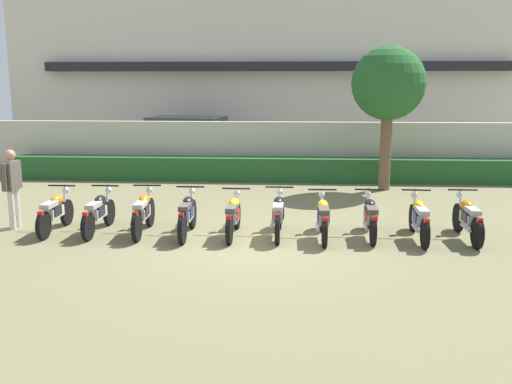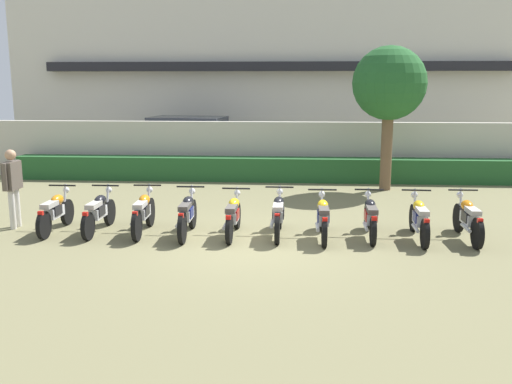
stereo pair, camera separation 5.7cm
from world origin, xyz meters
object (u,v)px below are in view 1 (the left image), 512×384
at_px(inspector_person, 12,182).
at_px(motorcycle_in_row_9, 468,218).
at_px(motorcycle_in_row_5, 278,215).
at_px(motorcycle_in_row_1, 98,212).
at_px(motorcycle_in_row_2, 143,212).
at_px(motorcycle_in_row_3, 187,214).
at_px(motorcycle_in_row_7, 370,217).
at_px(motorcycle_in_row_4, 233,215).
at_px(parked_car, 191,142).
at_px(motorcycle_in_row_0, 55,212).
at_px(tree_near_inspector, 388,85).
at_px(motorcycle_in_row_8, 419,218).
at_px(motorcycle_in_row_6, 323,217).

bearing_deg(inspector_person, motorcycle_in_row_9, -1.93).
bearing_deg(motorcycle_in_row_5, motorcycle_in_row_1, 89.83).
height_order(motorcycle_in_row_2, motorcycle_in_row_5, same).
relative_size(motorcycle_in_row_2, motorcycle_in_row_5, 1.02).
xyz_separation_m(motorcycle_in_row_3, motorcycle_in_row_7, (3.79, 0.12, -0.02)).
relative_size(motorcycle_in_row_4, inspector_person, 1.05).
bearing_deg(inspector_person, motorcycle_in_row_3, -5.56).
xyz_separation_m(motorcycle_in_row_1, motorcycle_in_row_5, (3.84, -0.04, 0.02)).
relative_size(parked_car, motorcycle_in_row_1, 2.52).
bearing_deg(motorcycle_in_row_0, tree_near_inspector, -55.20).
xyz_separation_m(parked_car, motorcycle_in_row_8, (6.40, -9.61, -0.49)).
height_order(motorcycle_in_row_2, motorcycle_in_row_9, motorcycle_in_row_2).
distance_m(parked_car, tree_near_inspector, 8.02).
distance_m(motorcycle_in_row_3, motorcycle_in_row_4, 0.96).
distance_m(motorcycle_in_row_1, motorcycle_in_row_8, 6.70).
relative_size(tree_near_inspector, motorcycle_in_row_3, 2.23).
bearing_deg(tree_near_inspector, motorcycle_in_row_5, -119.02).
distance_m(motorcycle_in_row_0, motorcycle_in_row_7, 6.67).
xyz_separation_m(motorcycle_in_row_1, motorcycle_in_row_8, (6.70, -0.12, 0.00)).
distance_m(motorcycle_in_row_5, motorcycle_in_row_8, 2.87).
bearing_deg(parked_car, motorcycle_in_row_4, -66.31).
distance_m(parked_car, motorcycle_in_row_1, 9.50).
xyz_separation_m(parked_car, motorcycle_in_row_7, (5.43, -9.51, -0.50)).
xyz_separation_m(motorcycle_in_row_3, inspector_person, (-3.91, 0.38, 0.58)).
bearing_deg(motorcycle_in_row_6, motorcycle_in_row_7, -81.62).
bearing_deg(motorcycle_in_row_2, inspector_person, 82.69).
xyz_separation_m(motorcycle_in_row_0, motorcycle_in_row_1, (0.94, 0.03, -0.00)).
distance_m(motorcycle_in_row_1, motorcycle_in_row_9, 7.68).
bearing_deg(motorcycle_in_row_7, parked_car, 31.17).
distance_m(parked_car, motorcycle_in_row_5, 10.17).
xyz_separation_m(motorcycle_in_row_0, motorcycle_in_row_5, (4.78, -0.02, 0.02)).
xyz_separation_m(motorcycle_in_row_3, motorcycle_in_row_6, (2.81, -0.03, -0.01)).
bearing_deg(motorcycle_in_row_2, motorcycle_in_row_5, -92.30).
distance_m(motorcycle_in_row_1, motorcycle_in_row_2, 0.98).
bearing_deg(motorcycle_in_row_0, motorcycle_in_row_5, -90.20).
height_order(motorcycle_in_row_7, motorcycle_in_row_8, motorcycle_in_row_8).
xyz_separation_m(tree_near_inspector, motorcycle_in_row_2, (-5.87, -5.42, -2.63)).
distance_m(tree_near_inspector, motorcycle_in_row_2, 8.42).
bearing_deg(motorcycle_in_row_2, motorcycle_in_row_7, -91.99).
distance_m(tree_near_inspector, motorcycle_in_row_0, 9.85).
height_order(motorcycle_in_row_4, motorcycle_in_row_6, motorcycle_in_row_6).
xyz_separation_m(tree_near_inspector, motorcycle_in_row_8, (-0.15, -5.51, -2.64)).
bearing_deg(motorcycle_in_row_8, motorcycle_in_row_3, 92.08).
distance_m(tree_near_inspector, motorcycle_in_row_3, 7.85).
bearing_deg(motorcycle_in_row_6, motorcycle_in_row_4, 87.54).
height_order(parked_car, tree_near_inspector, tree_near_inspector).
distance_m(parked_car, motorcycle_in_row_4, 9.94).
xyz_separation_m(motorcycle_in_row_1, motorcycle_in_row_7, (5.73, -0.02, -0.00)).
xyz_separation_m(motorcycle_in_row_2, motorcycle_in_row_7, (4.75, 0.01, -0.02)).
height_order(motorcycle_in_row_0, motorcycle_in_row_2, motorcycle_in_row_2).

